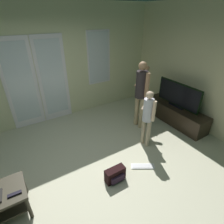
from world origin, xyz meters
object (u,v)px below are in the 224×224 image
at_px(person_child, 148,114).
at_px(tv_remote_black, 15,194).
at_px(person_adult, 141,90).
at_px(backpack, 115,175).
at_px(loose_keyboard, 143,166).
at_px(flat_screen_tv, 178,95).
at_px(tv_stand, 175,114).

relative_size(person_child, tv_remote_black, 7.38).
height_order(person_adult, person_child, person_adult).
xyz_separation_m(person_adult, backpack, (-1.43, -1.13, -0.86)).
bearing_deg(loose_keyboard, person_adult, 54.54).
xyz_separation_m(flat_screen_tv, loose_keyboard, (-1.74, -0.81, -0.75)).
bearing_deg(loose_keyboard, backpack, 177.88).
height_order(person_adult, backpack, person_adult).
distance_m(person_child, loose_keyboard, 1.01).
bearing_deg(tv_stand, person_child, -166.38).
xyz_separation_m(tv_stand, person_adult, (-0.92, 0.34, 0.75)).
bearing_deg(person_adult, loose_keyboard, -125.46).
height_order(tv_stand, flat_screen_tv, flat_screen_tv).
bearing_deg(tv_stand, flat_screen_tv, 114.54).
xyz_separation_m(flat_screen_tv, tv_remote_black, (-3.81, -0.61, -0.31)).
distance_m(backpack, loose_keyboard, 0.61).
height_order(tv_stand, person_adult, person_adult).
bearing_deg(person_child, loose_keyboard, -133.52).
bearing_deg(backpack, flat_screen_tv, 18.62).
distance_m(flat_screen_tv, person_child, 1.30).
bearing_deg(loose_keyboard, flat_screen_tv, 25.01).
height_order(tv_stand, loose_keyboard, tv_stand).
relative_size(person_adult, backpack, 4.60).
bearing_deg(backpack, tv_remote_black, 172.89).
relative_size(loose_keyboard, tv_remote_black, 2.61).
height_order(flat_screen_tv, tv_remote_black, flat_screen_tv).
bearing_deg(flat_screen_tv, tv_stand, -65.46).
bearing_deg(backpack, loose_keyboard, -2.12).
distance_m(flat_screen_tv, person_adult, 1.00).
xyz_separation_m(flat_screen_tv, person_child, (-1.26, -0.31, -0.01)).
relative_size(tv_stand, person_adult, 1.06).
relative_size(backpack, loose_keyboard, 0.80).
distance_m(person_adult, tv_remote_black, 3.08).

